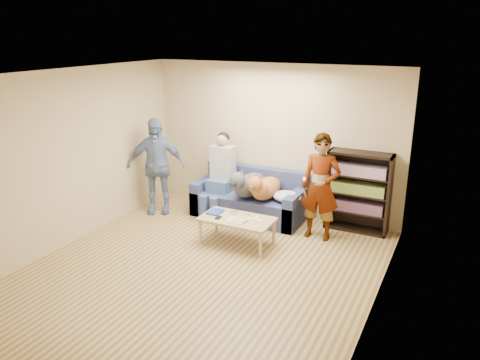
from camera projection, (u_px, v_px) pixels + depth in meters
The scene contains 27 objects.
ground at pixel (201, 271), 6.32m from camera, with size 5.00×5.00×0.00m, color brown.
ceiling at pixel (195, 75), 5.53m from camera, with size 5.00×5.00×0.00m, color white.
wall_back at pixel (273, 140), 8.06m from camera, with size 4.50×4.50×0.00m, color tan.
wall_front at pixel (38, 264), 3.79m from camera, with size 4.50×4.50×0.00m, color tan.
wall_left at pixel (67, 159), 6.88m from camera, with size 5.00×5.00×0.00m, color tan.
wall_right at pixel (379, 208), 4.98m from camera, with size 5.00×5.00×0.00m, color tan.
blanket at pixel (287, 196), 7.65m from camera, with size 0.48×0.40×0.17m, color silver.
person_standing_right at pixel (321, 187), 7.11m from camera, with size 0.61×0.40×1.66m, color gray.
person_standing_left at pixel (156, 166), 8.15m from camera, with size 1.00×0.41×1.70m, color #6F88B2.
held_controller at pixel (304, 179), 6.98m from camera, with size 0.04×0.11×0.03m, color white.
notebook_blue at pixel (215, 212), 7.22m from camera, with size 0.20×0.26×0.03m, color #1B3A99.
papers at pixel (237, 221), 6.90m from camera, with size 0.26×0.20×0.01m, color white.
magazine at pixel (239, 220), 6.90m from camera, with size 0.22×0.17×0.01m, color #AEA38B.
camera_silver at pixel (233, 213), 7.15m from camera, with size 0.11×0.06×0.05m, color silver.
controller_a at pixel (257, 218), 6.97m from camera, with size 0.04×0.13×0.03m, color white.
controller_b at pixel (259, 221), 6.87m from camera, with size 0.09×0.06×0.03m, color white.
headphone_cup_a at pixel (248, 220), 6.90m from camera, with size 0.07×0.07×0.02m, color silver.
headphone_cup_b at pixel (251, 218), 6.97m from camera, with size 0.07×0.07×0.02m, color white.
pen_orange at pixel (231, 221), 6.88m from camera, with size 0.01×0.01×0.14m, color orange.
pen_black at pixel (249, 215), 7.11m from camera, with size 0.01×0.01×0.14m, color black.
wallet at pixel (218, 218), 7.01m from camera, with size 0.07×0.12×0.01m, color black.
sofa at pixel (250, 201), 8.13m from camera, with size 1.90×0.85×0.82m.
person_seated at pixel (220, 172), 8.09m from camera, with size 0.40×0.73×1.47m.
dog_gray at pixel (248, 184), 7.83m from camera, with size 0.42×1.25×0.61m.
dog_tan at pixel (264, 188), 7.71m from camera, with size 0.39×1.15×0.56m.
coffee_table at pixel (237, 221), 7.02m from camera, with size 1.10×0.60×0.42m.
bookshelf at pixel (358, 190), 7.45m from camera, with size 1.00×0.34×1.30m.
Camera 1 is at (2.98, -4.82, 3.10)m, focal length 35.00 mm.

